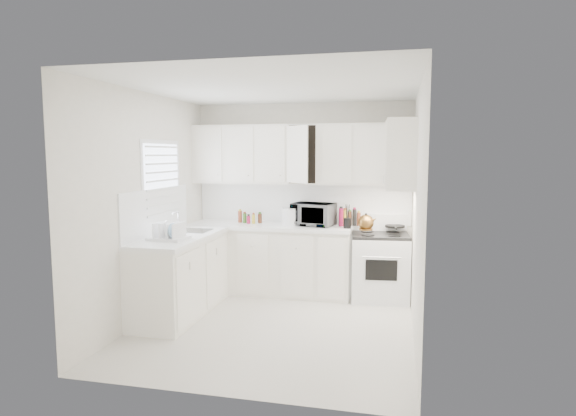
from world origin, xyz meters
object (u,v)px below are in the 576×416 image
(rice_cooker, at_px, (292,215))
(dish_rack, at_px, (169,230))
(utensil_crock, at_px, (347,216))
(tea_kettle, at_px, (366,221))
(microwave, at_px, (313,212))
(stove, at_px, (380,258))

(rice_cooker, distance_m, dish_rack, 1.80)
(utensil_crock, relative_size, dish_rack, 0.78)
(tea_kettle, height_order, microwave, microwave)
(stove, xyz_separation_m, microwave, (-0.89, 0.04, 0.58))
(stove, relative_size, utensil_crock, 3.49)
(microwave, relative_size, rice_cooker, 2.03)
(stove, distance_m, tea_kettle, 0.55)
(utensil_crock, bearing_deg, dish_rack, -145.41)
(tea_kettle, relative_size, dish_rack, 0.61)
(microwave, bearing_deg, stove, 9.77)
(stove, xyz_separation_m, dish_rack, (-2.29, -1.39, 0.50))
(stove, relative_size, rice_cooker, 4.17)
(tea_kettle, bearing_deg, rice_cooker, -175.35)
(utensil_crock, bearing_deg, rice_cooker, 170.18)
(tea_kettle, relative_size, microwave, 0.46)
(utensil_crock, bearing_deg, stove, 13.77)
(dish_rack, bearing_deg, utensil_crock, 39.94)
(rice_cooker, bearing_deg, microwave, -14.76)
(rice_cooker, bearing_deg, tea_kettle, -27.68)
(dish_rack, bearing_deg, microwave, 51.06)
(microwave, xyz_separation_m, utensil_crock, (0.47, -0.14, -0.02))
(stove, xyz_separation_m, rice_cooker, (-1.19, 0.03, 0.53))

